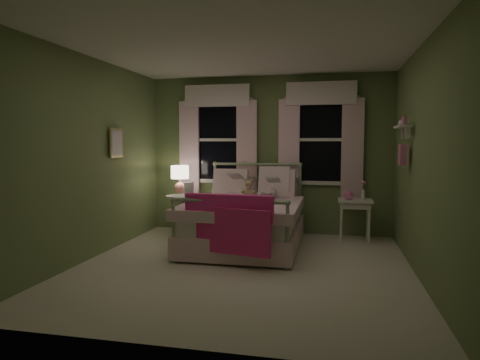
% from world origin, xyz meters
% --- Properties ---
extents(room_shell, '(4.20, 4.20, 4.20)m').
position_xyz_m(room_shell, '(0.00, 0.00, 1.30)').
color(room_shell, beige).
rests_on(room_shell, ground).
extents(bed, '(1.58, 2.04, 1.18)m').
position_xyz_m(bed, '(-0.16, 0.99, 0.38)').
color(bed, white).
rests_on(bed, ground).
extents(pink_throw, '(1.10, 0.31, 0.71)m').
position_xyz_m(pink_throw, '(-0.17, -0.03, 0.61)').
color(pink_throw, '#FD3197').
rests_on(pink_throw, bed).
extents(child_left, '(0.30, 0.20, 0.80)m').
position_xyz_m(child_left, '(-0.45, 1.42, 0.97)').
color(child_left, '#F7D1DD').
rests_on(child_left, bed).
extents(child_right, '(0.41, 0.34, 0.77)m').
position_xyz_m(child_right, '(0.11, 1.42, 0.96)').
color(child_right, '#F7D1DD').
rests_on(child_right, bed).
extents(book_left, '(0.21, 0.14, 0.26)m').
position_xyz_m(book_left, '(-0.45, 1.17, 0.96)').
color(book_left, beige).
rests_on(book_left, child_left).
extents(book_right, '(0.20, 0.11, 0.26)m').
position_xyz_m(book_right, '(0.11, 1.17, 0.92)').
color(book_right, beige).
rests_on(book_right, child_right).
extents(teddy_bear, '(0.22, 0.17, 0.30)m').
position_xyz_m(teddy_bear, '(-0.17, 1.26, 0.79)').
color(teddy_bear, tan).
rests_on(teddy_bear, bed).
extents(nightstand_left, '(0.46, 0.46, 0.65)m').
position_xyz_m(nightstand_left, '(-1.35, 1.55, 0.42)').
color(nightstand_left, white).
rests_on(nightstand_left, ground).
extents(table_lamp, '(0.28, 0.28, 0.46)m').
position_xyz_m(table_lamp, '(-1.35, 1.55, 0.95)').
color(table_lamp, pink).
rests_on(table_lamp, nightstand_left).
extents(book_nightstand, '(0.20, 0.25, 0.02)m').
position_xyz_m(book_nightstand, '(-1.25, 1.47, 0.66)').
color(book_nightstand, beige).
rests_on(book_nightstand, nightstand_left).
extents(nightstand_right, '(0.50, 0.40, 0.64)m').
position_xyz_m(nightstand_right, '(1.39, 1.67, 0.55)').
color(nightstand_right, white).
rests_on(nightstand_right, ground).
extents(pink_toy, '(0.14, 0.18, 0.14)m').
position_xyz_m(pink_toy, '(1.29, 1.67, 0.71)').
color(pink_toy, pink).
rests_on(pink_toy, nightstand_right).
extents(bud_vase, '(0.06, 0.06, 0.28)m').
position_xyz_m(bud_vase, '(1.51, 1.72, 0.79)').
color(bud_vase, white).
rests_on(bud_vase, nightstand_right).
extents(window_left, '(1.34, 0.13, 1.96)m').
position_xyz_m(window_left, '(-0.85, 2.03, 1.62)').
color(window_left, black).
rests_on(window_left, room_shell).
extents(window_right, '(1.34, 0.13, 1.96)m').
position_xyz_m(window_right, '(0.85, 2.03, 1.62)').
color(window_right, black).
rests_on(window_right, room_shell).
extents(wall_shelf, '(0.15, 0.50, 0.60)m').
position_xyz_m(wall_shelf, '(1.90, 0.70, 1.52)').
color(wall_shelf, white).
rests_on(wall_shelf, room_shell).
extents(framed_picture, '(0.03, 0.32, 0.42)m').
position_xyz_m(framed_picture, '(-1.95, 0.60, 1.50)').
color(framed_picture, beige).
rests_on(framed_picture, room_shell).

